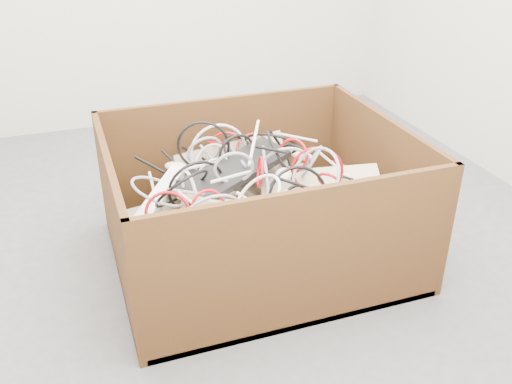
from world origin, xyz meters
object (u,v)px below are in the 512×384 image
object	(u,v)px
power_strip_left	(160,196)
cardboard_box	(254,228)
vga_plug	(350,174)
power_strip_right	(223,207)

from	to	relation	value
power_strip_left	cardboard_box	bearing A→B (deg)	-53.30
vga_plug	power_strip_left	bearing A→B (deg)	-165.31
power_strip_left	vga_plug	world-z (taller)	power_strip_left
power_strip_right	vga_plug	xyz separation A→B (m)	(0.57, 0.08, 0.01)
cardboard_box	power_strip_left	xyz separation A→B (m)	(-0.37, 0.03, 0.20)
cardboard_box	power_strip_right	world-z (taller)	cardboard_box
cardboard_box	power_strip_right	size ratio (longest dim) A/B	3.72
power_strip_right	cardboard_box	bearing A→B (deg)	54.78
power_strip_right	vga_plug	distance (m)	0.58
cardboard_box	power_strip_right	xyz separation A→B (m)	(-0.16, -0.10, 0.19)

